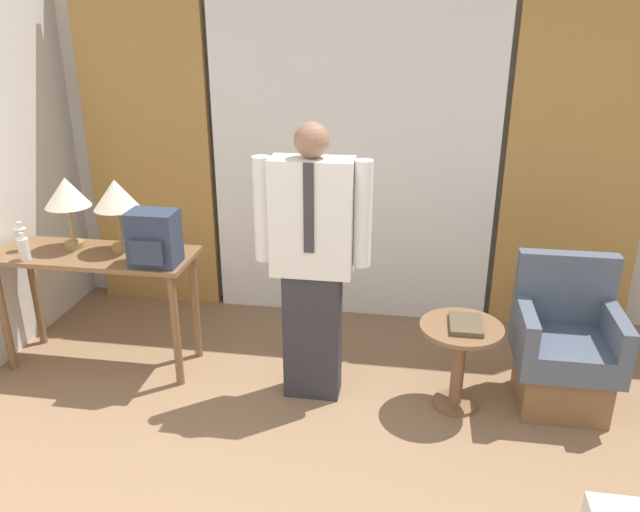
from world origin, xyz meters
The scene contains 14 objects.
wall_back centered at (0.00, 2.99, 1.35)m, with size 10.00×0.06×2.70m.
curtain_sheer_center centered at (0.00, 2.86, 1.29)m, with size 2.04×0.06×2.58m.
curtain_drape_left centered at (-1.54, 2.86, 1.29)m, with size 0.96×0.06×2.58m.
curtain_drape_right centered at (1.54, 2.86, 1.29)m, with size 0.96×0.06×2.58m.
desk centered at (-1.52, 1.84, 0.65)m, with size 1.27×0.47×0.79m.
table_lamp_left centered at (-1.68, 1.91, 1.14)m, with size 0.28×0.28×0.46m.
table_lamp_right centered at (-1.36, 1.91, 1.14)m, with size 0.28×0.28×0.46m.
bottle_near_edge centered at (-1.97, 1.81, 0.86)m, with size 0.07×0.07×0.19m.
bottle_by_lamp centered at (-1.87, 1.67, 0.86)m, with size 0.07×0.07×0.17m.
backpack centered at (-1.05, 1.73, 0.95)m, with size 0.28×0.23×0.33m.
person centered at (-0.10, 1.71, 0.90)m, with size 0.66×0.22×1.66m.
armchair centered at (1.37, 1.84, 0.34)m, with size 0.57×0.54×0.89m.
side_table centered at (0.77, 1.70, 0.36)m, with size 0.48×0.48×0.53m.
book centered at (0.79, 1.70, 0.55)m, with size 0.18×0.26×0.03m.
Camera 1 is at (0.46, -1.53, 2.21)m, focal length 35.00 mm.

